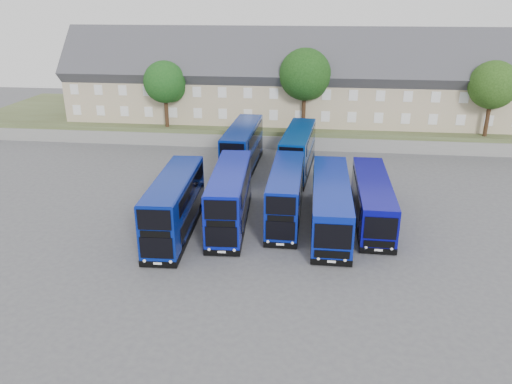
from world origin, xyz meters
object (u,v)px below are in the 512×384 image
object	(u,v)px
dd_front_mid	(230,198)
tree_west	(166,83)
tree_mid	(306,76)
coach_east_a	(330,204)
dd_front_left	(175,206)
tree_east	(494,87)

from	to	relation	value
dd_front_mid	tree_west	xyz separation A→B (m)	(-11.01, 21.76, 4.95)
tree_west	tree_mid	bearing A→B (deg)	1.79
coach_east_a	tree_west	xyz separation A→B (m)	(-18.59, 21.14, 5.32)
dd_front_left	tree_west	xyz separation A→B (m)	(-7.28, 23.77, 4.95)
dd_front_left	tree_mid	distance (m)	26.47
dd_front_left	coach_east_a	size ratio (longest dim) A/B	0.84
dd_front_mid	coach_east_a	size ratio (longest dim) A/B	0.84
dd_front_left	coach_east_a	bearing A→B (deg)	10.50
dd_front_mid	tree_east	bearing A→B (deg)	37.81
tree_west	tree_mid	world-z (taller)	tree_mid
coach_east_a	tree_east	distance (m)	27.97
coach_east_a	tree_mid	bearing A→B (deg)	96.75
tree_west	dd_front_mid	bearing A→B (deg)	-63.16
coach_east_a	tree_mid	xyz separation A→B (m)	(-2.59, 21.64, 6.34)
coach_east_a	tree_east	bearing A→B (deg)	50.46
dd_front_mid	coach_east_a	distance (m)	7.61
tree_west	tree_mid	size ratio (longest dim) A/B	0.83
dd_front_left	tree_east	size ratio (longest dim) A/B	1.33
coach_east_a	tree_west	distance (m)	28.65
dd_front_left	tree_mid	world-z (taller)	tree_mid
tree_mid	tree_west	bearing A→B (deg)	-178.21
dd_front_mid	tree_mid	bearing A→B (deg)	74.13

